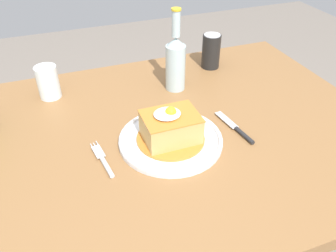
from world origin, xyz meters
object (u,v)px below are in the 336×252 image
at_px(main_plate, 171,140).
at_px(soda_can, 211,51).
at_px(knife, 239,131).
at_px(beer_bottle_clear, 176,61).
at_px(fork, 104,162).
at_px(drinking_glass, 49,84).

xyz_separation_m(main_plate, soda_can, (0.30, 0.37, 0.05)).
height_order(main_plate, soda_can, soda_can).
distance_m(knife, beer_bottle_clear, 0.32).
xyz_separation_m(fork, drinking_glass, (-0.09, 0.38, 0.04)).
bearing_deg(main_plate, soda_can, 51.15).
xyz_separation_m(fork, knife, (0.38, -0.00, 0.00)).
xyz_separation_m(fork, soda_can, (0.48, 0.39, 0.06)).
bearing_deg(fork, soda_can, 38.99).
height_order(main_plate, fork, main_plate).
bearing_deg(knife, drinking_glass, 141.05).
height_order(fork, drinking_glass, drinking_glass).
bearing_deg(soda_can, drinking_glass, -178.67).
bearing_deg(drinking_glass, soda_can, 1.33).
bearing_deg(beer_bottle_clear, fork, -136.45).
bearing_deg(soda_can, main_plate, -128.85).
xyz_separation_m(main_plate, beer_bottle_clear, (0.12, 0.27, 0.09)).
xyz_separation_m(main_plate, drinking_glass, (-0.28, 0.35, 0.04)).
relative_size(main_plate, beer_bottle_clear, 1.04).
relative_size(knife, soda_can, 1.34).
bearing_deg(beer_bottle_clear, main_plate, -113.82).
bearing_deg(beer_bottle_clear, soda_can, 29.78).
bearing_deg(beer_bottle_clear, knife, -75.44).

